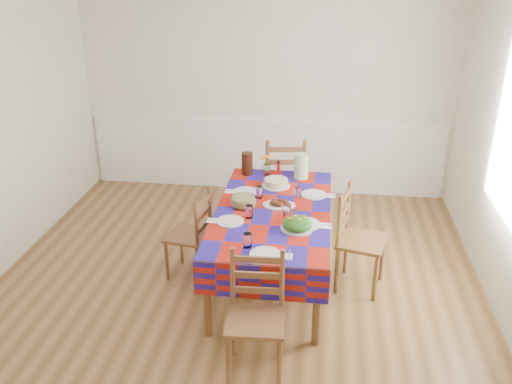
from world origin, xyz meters
TOP-DOWN VIEW (x-y plane):
  - room at (0.00, 0.00)m, footprint 4.58×5.08m
  - wainscot at (0.00, 2.48)m, footprint 4.41×0.06m
  - dining_table at (0.32, 0.36)m, footprint 1.02×1.89m
  - setting_near_head at (0.29, -0.40)m, footprint 0.39×0.26m
  - setting_left_near at (0.03, 0.11)m, footprint 0.43×0.25m
  - setting_left_far at (0.07, 0.66)m, footprint 0.43×0.25m
  - setting_right_near at (0.56, 0.14)m, footprint 0.49×0.28m
  - setting_right_far at (0.62, 0.68)m, footprint 0.45×0.26m
  - meat_platter at (0.36, 0.44)m, footprint 0.30×0.21m
  - salad_platter at (0.55, 0.02)m, footprint 0.27×0.27m
  - pasta_bowl at (0.04, 0.41)m, footprint 0.23×0.23m
  - cake at (0.29, 0.88)m, footprint 0.27×0.27m
  - serving_utensils at (0.49, 0.28)m, footprint 0.15×0.33m
  - flower_vase at (0.17, 1.16)m, footprint 0.14×0.11m
  - hot_sauce at (0.29, 1.18)m, footprint 0.04×0.04m
  - green_pitcher at (0.52, 1.13)m, footprint 0.15×0.15m
  - tea_pitcher at (-0.03, 1.16)m, footprint 0.11×0.11m
  - name_card at (0.30, -0.56)m, footprint 0.08×0.03m
  - chair_near at (0.32, -0.83)m, footprint 0.43×0.41m
  - chair_far at (0.33, 1.55)m, footprint 0.51×0.49m
  - chair_left at (-0.44, 0.36)m, footprint 0.42×0.43m
  - chair_right at (1.07, 0.37)m, footprint 0.49×0.51m

SIDE VIEW (x-z plane):
  - chair_left at x=-0.44m, z-range -0.01..0.85m
  - chair_near at x=0.32m, z-range -0.01..0.93m
  - chair_right at x=1.07m, z-range -0.01..0.95m
  - wainscot at x=0.00m, z-range 0.03..0.95m
  - chair_far at x=0.33m, z-range -0.01..1.02m
  - dining_table at x=0.32m, z-range 0.29..1.02m
  - serving_utensils at x=0.49m, z-range 0.74..0.74m
  - name_card at x=0.30m, z-range 0.74..0.75m
  - meat_platter at x=0.36m, z-range 0.73..0.79m
  - setting_left_far at x=0.07m, z-range 0.70..0.82m
  - setting_left_near at x=0.03m, z-range 0.70..0.82m
  - setting_right_far at x=0.62m, z-range 0.70..0.82m
  - setting_near_head at x=0.29m, z-range 0.70..0.82m
  - setting_right_near at x=0.56m, z-range 0.70..0.83m
  - cake at x=0.29m, z-range 0.73..0.81m
  - pasta_bowl at x=0.04m, z-range 0.74..0.82m
  - salad_platter at x=0.55m, z-range 0.72..0.84m
  - hot_sauce at x=0.29m, z-range 0.74..0.89m
  - flower_vase at x=0.17m, z-range 0.72..0.94m
  - tea_pitcher at x=-0.03m, z-range 0.74..0.96m
  - green_pitcher at x=0.52m, z-range 0.74..0.99m
  - room at x=0.00m, z-range -0.04..2.74m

